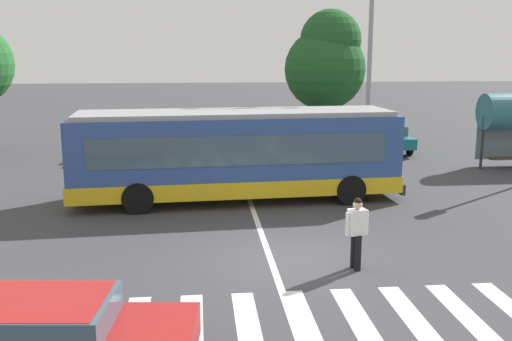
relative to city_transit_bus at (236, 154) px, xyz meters
name	(u,v)px	position (x,y,z in m)	size (l,w,h in m)	color
ground_plane	(289,259)	(0.91, -5.86, -1.59)	(160.00, 160.00, 0.00)	#3D3D42
city_transit_bus	(236,154)	(0.00, 0.00, 0.00)	(11.17, 3.22, 3.06)	black
pedestrian_crossing_street	(357,229)	(2.34, -6.66, -0.62)	(0.57, 0.35, 1.72)	black
foreground_sedan	(45,336)	(-3.64, -10.79, -0.82)	(4.66, 2.27, 1.35)	black
parked_car_white	(117,140)	(-5.18, 8.99, -0.82)	(2.19, 4.64, 1.35)	black
parked_car_blue	(176,139)	(-2.35, 9.25, -0.82)	(2.14, 4.62, 1.35)	black
parked_car_red	(231,139)	(0.34, 9.04, -0.82)	(2.03, 4.58, 1.35)	black
parked_car_silver	(283,137)	(2.99, 9.34, -0.82)	(2.02, 4.57, 1.35)	black
parked_car_black	(338,138)	(5.69, 8.82, -0.82)	(2.19, 4.64, 1.35)	black
parked_car_teal	(385,136)	(8.22, 9.22, -0.82)	(1.98, 4.55, 1.35)	black
twin_arm_street_lamp	(370,45)	(5.94, 4.83, 3.67)	(4.11, 0.32, 8.53)	#939399
background_tree_right	(326,61)	(6.31, 14.71, 2.84)	(4.76, 4.76, 7.39)	brown
crosswalk_painted_stripes	(333,324)	(1.17, -9.34, -1.58)	(7.84, 3.13, 0.01)	silver
lane_center_line	(262,234)	(0.44, -3.86, -1.58)	(0.16, 24.00, 0.01)	silver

